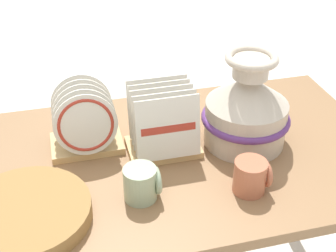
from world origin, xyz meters
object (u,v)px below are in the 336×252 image
(dish_rack_round_plates, at_px, (85,125))
(mug_sage_glaze, at_px, (142,183))
(wicker_charger_stack, at_px, (26,213))
(dish_rack_square_plates, at_px, (163,128))
(mug_terracotta_glaze, at_px, (251,176))
(ceramic_vase, at_px, (247,108))

(dish_rack_round_plates, xyz_separation_m, mug_sage_glaze, (0.12, -0.27, -0.04))
(wicker_charger_stack, bearing_deg, dish_rack_square_plates, 27.01)
(dish_rack_square_plates, bearing_deg, wicker_charger_stack, -152.99)
(dish_rack_round_plates, distance_m, mug_sage_glaze, 0.30)
(mug_sage_glaze, bearing_deg, dish_rack_round_plates, 114.24)
(wicker_charger_stack, distance_m, mug_sage_glaze, 0.31)
(mug_terracotta_glaze, bearing_deg, dish_rack_square_plates, 127.97)
(ceramic_vase, height_order, wicker_charger_stack, ceramic_vase)
(ceramic_vase, distance_m, mug_terracotta_glaze, 0.25)
(wicker_charger_stack, height_order, mug_sage_glaze, mug_sage_glaze)
(ceramic_vase, relative_size, mug_sage_glaze, 3.04)
(dish_rack_square_plates, xyz_separation_m, mug_terracotta_glaze, (0.19, -0.24, -0.03))
(ceramic_vase, xyz_separation_m, dish_rack_round_plates, (-0.49, 0.09, -0.04))
(dish_rack_square_plates, distance_m, mug_terracotta_glaze, 0.31)
(dish_rack_round_plates, xyz_separation_m, wicker_charger_stack, (-0.19, -0.28, -0.06))
(mug_terracotta_glaze, height_order, mug_sage_glaze, same)
(ceramic_vase, relative_size, dish_rack_round_plates, 1.37)
(wicker_charger_stack, xyz_separation_m, mug_terracotta_glaze, (0.61, -0.03, 0.03))
(dish_rack_square_plates, height_order, wicker_charger_stack, dish_rack_square_plates)
(ceramic_vase, xyz_separation_m, wicker_charger_stack, (-0.68, -0.20, -0.10))
(mug_sage_glaze, bearing_deg, dish_rack_square_plates, 61.58)
(dish_rack_round_plates, relative_size, wicker_charger_stack, 0.66)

